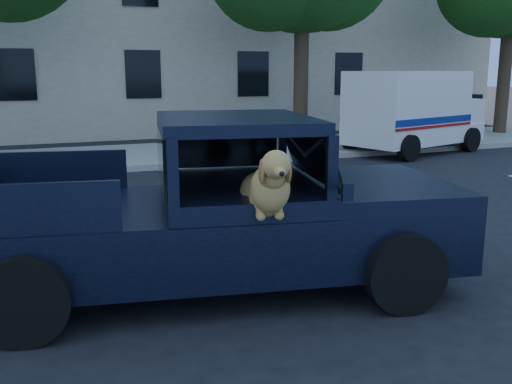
% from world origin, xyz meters
% --- Properties ---
extents(ground, '(120.00, 120.00, 0.00)m').
position_xyz_m(ground, '(0.00, 0.00, 0.00)').
color(ground, black).
rests_on(ground, ground).
extents(far_sidewalk, '(60.00, 4.00, 0.15)m').
position_xyz_m(far_sidewalk, '(0.00, 9.20, 0.07)').
color(far_sidewalk, gray).
rests_on(far_sidewalk, ground).
extents(lane_stripes, '(21.60, 0.14, 0.01)m').
position_xyz_m(lane_stripes, '(2.00, 3.40, 0.01)').
color(lane_stripes, silver).
rests_on(lane_stripes, ground).
extents(building_main, '(26.00, 6.00, 9.00)m').
position_xyz_m(building_main, '(3.00, 16.50, 4.50)').
color(building_main, beige).
rests_on(building_main, ground).
extents(pickup_truck, '(5.54, 3.15, 1.88)m').
position_xyz_m(pickup_truck, '(-1.12, -0.43, 0.64)').
color(pickup_truck, black).
rests_on(pickup_truck, ground).
extents(mail_truck, '(4.60, 3.13, 2.32)m').
position_xyz_m(mail_truck, '(7.49, 7.39, 1.01)').
color(mail_truck, silver).
rests_on(mail_truck, ground).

